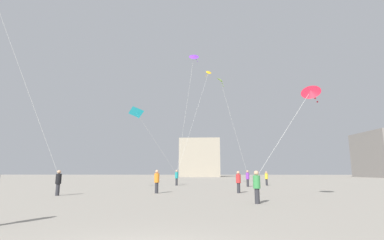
{
  "coord_description": "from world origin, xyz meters",
  "views": [
    {
      "loc": [
        1.29,
        -4.99,
        1.58
      ],
      "look_at": [
        0.0,
        19.59,
        6.13
      ],
      "focal_mm": 26.26,
      "sensor_mm": 36.0,
      "label": 1
    }
  ],
  "objects": [
    {
      "name": "building_left_hall",
      "position": [
        -1.0,
        86.86,
        6.09
      ],
      "size": [
        12.89,
        8.13,
        12.18
      ],
      "color": "#A39984",
      "rests_on": "ground_plane"
    },
    {
      "name": "kite_crimson_diamond",
      "position": [
        7.54,
        11.57,
        6.31
      ],
      "size": [
        4.44,
        2.45,
        5.57
      ],
      "color": "red"
    },
    {
      "name": "kite_violet_diamond",
      "position": [
        -0.13,
        26.12,
        14.85
      ],
      "size": [
        2.78,
        2.83,
        14.16
      ],
      "color": "purple"
    },
    {
      "name": "person_in_yellow",
      "position": [
        8.26,
        29.01,
        0.89
      ],
      "size": [
        0.36,
        0.36,
        1.63
      ],
      "rotation": [
        0.0,
        0.0,
        4.91
      ],
      "color": "#2D2D33",
      "rests_on": "ground_plane"
    },
    {
      "name": "person_in_green",
      "position": [
        3.8,
        9.74,
        0.9
      ],
      "size": [
        0.36,
        0.36,
        1.64
      ],
      "rotation": [
        0.0,
        0.0,
        4.08
      ],
      "color": "#2D2D33",
      "rests_on": "ground_plane"
    },
    {
      "name": "person_in_teal",
      "position": [
        -2.27,
        28.44,
        0.99
      ],
      "size": [
        0.39,
        0.39,
        1.8
      ],
      "rotation": [
        0.0,
        0.0,
        2.9
      ],
      "color": "#2D2D33",
      "rests_on": "ground_plane"
    },
    {
      "name": "person_in_purple",
      "position": [
        5.65,
        26.05,
        0.95
      ],
      "size": [
        0.38,
        0.38,
        1.73
      ],
      "rotation": [
        0.0,
        0.0,
        6.03
      ],
      "color": "#2D2D33",
      "rests_on": "ground_plane"
    },
    {
      "name": "person_in_red",
      "position": [
        3.66,
        16.89,
        0.9
      ],
      "size": [
        0.36,
        0.36,
        1.64
      ],
      "rotation": [
        0.0,
        0.0,
        6.25
      ],
      "color": "#2D2D33",
      "rests_on": "ground_plane"
    },
    {
      "name": "kite_cyan_delta",
      "position": [
        -6.06,
        23.7,
        7.7
      ],
      "size": [
        4.73,
        5.52,
        6.9
      ],
      "color": "#1EB2C6"
    },
    {
      "name": "kite_amber_diamond",
      "position": [
        1.55,
        32.46,
        14.93
      ],
      "size": [
        4.43,
        4.58,
        14.39
      ],
      "color": "yellow"
    },
    {
      "name": "kite_lime_diamond",
      "position": [
        2.84,
        23.27,
        10.82
      ],
      "size": [
        3.34,
        3.32,
        10.02
      ],
      "color": "#8CD12D"
    },
    {
      "name": "person_in_black",
      "position": [
        -8.79,
        13.95,
        0.93
      ],
      "size": [
        0.37,
        0.37,
        1.7
      ],
      "rotation": [
        0.0,
        0.0,
        3.33
      ],
      "color": "#2D2D33",
      "rests_on": "ground_plane"
    },
    {
      "name": "person_in_orange",
      "position": [
        -2.48,
        16.38,
        0.95
      ],
      "size": [
        0.38,
        0.38,
        1.73
      ],
      "rotation": [
        0.0,
        0.0,
        2.41
      ],
      "color": "#2D2D33",
      "rests_on": "ground_plane"
    }
  ]
}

